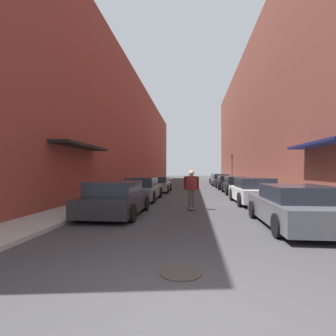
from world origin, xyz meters
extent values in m
plane|color=#38383A|center=(0.00, 21.59, 0.00)|extent=(118.77, 118.77, 0.00)
cube|color=#A3A099|center=(-5.01, 26.99, 0.06)|extent=(1.80, 53.99, 0.12)
cube|color=#A3A099|center=(5.01, 26.99, 0.06)|extent=(1.80, 53.99, 0.12)
cube|color=brown|center=(-7.91, 26.99, 5.87)|extent=(4.00, 53.99, 11.75)
cube|color=black|center=(-5.51, 9.45, 2.90)|extent=(1.00, 4.80, 0.12)
cube|color=brown|center=(7.91, 26.99, 7.89)|extent=(4.00, 53.99, 15.78)
cube|color=#141947|center=(5.51, 9.45, 2.90)|extent=(1.00, 4.80, 0.12)
cube|color=#232326|center=(-3.03, 6.90, 0.48)|extent=(1.93, 4.10, 0.62)
cube|color=#232833|center=(-3.03, 6.69, 1.04)|extent=(1.69, 2.13, 0.51)
cylinder|color=black|center=(-3.96, 8.16, 0.30)|extent=(0.18, 0.60, 0.60)
cylinder|color=black|center=(-2.10, 8.16, 0.30)|extent=(0.18, 0.60, 0.60)
cylinder|color=black|center=(-3.96, 5.63, 0.30)|extent=(0.18, 0.60, 0.60)
cylinder|color=black|center=(-2.10, 5.63, 0.30)|extent=(0.18, 0.60, 0.60)
cube|color=gray|center=(-3.00, 12.12, 0.48)|extent=(1.77, 4.81, 0.61)
cube|color=#232833|center=(-3.00, 11.88, 1.05)|extent=(1.54, 2.51, 0.52)
cylinder|color=black|center=(-3.85, 13.60, 0.32)|extent=(0.18, 0.65, 0.65)
cylinder|color=black|center=(-2.16, 13.60, 0.32)|extent=(0.18, 0.65, 0.65)
cylinder|color=black|center=(-3.85, 10.63, 0.32)|extent=(0.18, 0.65, 0.65)
cylinder|color=black|center=(-2.16, 10.63, 0.32)|extent=(0.18, 0.65, 0.65)
cube|color=gray|center=(-2.94, 17.84, 0.46)|extent=(1.93, 3.91, 0.59)
cube|color=#232833|center=(-2.94, 17.64, 0.97)|extent=(1.69, 2.03, 0.43)
cylinder|color=black|center=(-3.88, 19.05, 0.30)|extent=(0.18, 0.61, 0.61)
cylinder|color=black|center=(-2.00, 19.05, 0.30)|extent=(0.18, 0.61, 0.61)
cylinder|color=black|center=(-3.88, 16.63, 0.30)|extent=(0.18, 0.61, 0.61)
cylinder|color=black|center=(-2.00, 16.63, 0.30)|extent=(0.18, 0.61, 0.61)
cube|color=#515459|center=(2.99, 5.40, 0.49)|extent=(1.95, 4.50, 0.64)
cube|color=#232833|center=(2.99, 5.18, 1.04)|extent=(1.70, 2.34, 0.45)
cylinder|color=black|center=(2.05, 6.79, 0.31)|extent=(0.18, 0.62, 0.62)
cylinder|color=black|center=(3.92, 6.79, 0.31)|extent=(0.18, 0.62, 0.62)
cylinder|color=black|center=(2.05, 4.01, 0.31)|extent=(0.18, 0.62, 0.62)
cube|color=silver|center=(3.00, 10.97, 0.50)|extent=(1.90, 4.26, 0.63)
cube|color=#232833|center=(3.00, 10.76, 1.08)|extent=(1.65, 2.23, 0.52)
cylinder|color=black|center=(2.10, 12.28, 0.34)|extent=(0.18, 0.68, 0.68)
cylinder|color=black|center=(3.90, 12.28, 0.34)|extent=(0.18, 0.68, 0.68)
cylinder|color=black|center=(2.10, 9.66, 0.34)|extent=(0.18, 0.68, 0.68)
cylinder|color=black|center=(3.90, 9.66, 0.34)|extent=(0.18, 0.68, 0.68)
cube|color=black|center=(3.07, 16.67, 0.48)|extent=(1.74, 4.11, 0.57)
cube|color=#232833|center=(3.07, 16.46, 1.01)|extent=(1.52, 2.14, 0.51)
cylinder|color=black|center=(2.23, 17.94, 0.35)|extent=(0.18, 0.69, 0.69)
cylinder|color=black|center=(3.90, 17.94, 0.35)|extent=(0.18, 0.69, 0.69)
cylinder|color=black|center=(2.23, 15.40, 0.35)|extent=(0.18, 0.69, 0.69)
cylinder|color=black|center=(3.90, 15.40, 0.35)|extent=(0.18, 0.69, 0.69)
cube|color=black|center=(3.09, 21.62, 0.48)|extent=(1.94, 4.19, 0.57)
cube|color=#232833|center=(3.09, 21.42, 0.99)|extent=(1.69, 2.19, 0.45)
cylinder|color=black|center=(2.17, 22.91, 0.36)|extent=(0.18, 0.71, 0.71)
cylinder|color=black|center=(4.01, 22.91, 0.36)|extent=(0.18, 0.71, 0.71)
cylinder|color=black|center=(2.17, 20.33, 0.36)|extent=(0.18, 0.71, 0.71)
cylinder|color=black|center=(4.01, 20.33, 0.36)|extent=(0.18, 0.71, 0.71)
cube|color=#515459|center=(2.94, 26.76, 0.46)|extent=(1.93, 4.68, 0.58)
cube|color=#232833|center=(2.94, 26.53, 1.02)|extent=(1.66, 2.45, 0.54)
cylinder|color=black|center=(2.04, 28.20, 0.31)|extent=(0.18, 0.62, 0.62)
cylinder|color=black|center=(3.84, 28.20, 0.31)|extent=(0.18, 0.62, 0.62)
cylinder|color=black|center=(2.04, 25.32, 0.31)|extent=(0.18, 0.62, 0.62)
cylinder|color=black|center=(3.84, 25.32, 0.31)|extent=(0.18, 0.62, 0.62)
cube|color=#515459|center=(3.08, 32.03, 0.47)|extent=(1.77, 3.96, 0.56)
cube|color=#232833|center=(3.08, 31.83, 1.01)|extent=(1.56, 2.06, 0.52)
cylinder|color=black|center=(2.21, 33.26, 0.34)|extent=(0.18, 0.69, 0.69)
cylinder|color=black|center=(3.94, 33.26, 0.34)|extent=(0.18, 0.69, 0.69)
cylinder|color=black|center=(2.21, 30.80, 0.34)|extent=(0.18, 0.69, 0.69)
cylinder|color=black|center=(3.94, 30.80, 0.34)|extent=(0.18, 0.69, 0.69)
cube|color=brown|center=(-0.16, 8.58, 0.07)|extent=(0.20, 0.78, 0.02)
cylinder|color=beige|center=(-0.23, 8.83, 0.03)|extent=(0.03, 0.06, 0.06)
cylinder|color=beige|center=(-0.08, 8.83, 0.03)|extent=(0.03, 0.06, 0.06)
cylinder|color=beige|center=(-0.23, 8.33, 0.03)|extent=(0.03, 0.06, 0.06)
cylinder|color=beige|center=(-0.08, 8.33, 0.03)|extent=(0.03, 0.06, 0.06)
cylinder|color=#47423D|center=(-0.24, 8.58, 0.47)|extent=(0.12, 0.12, 0.79)
cylinder|color=#47423D|center=(-0.08, 8.58, 0.47)|extent=(0.12, 0.12, 0.79)
cube|color=maroon|center=(-0.16, 8.58, 1.16)|extent=(0.47, 0.21, 0.60)
sphere|color=tan|center=(-0.16, 8.58, 1.59)|extent=(0.25, 0.25, 0.25)
cylinder|color=maroon|center=(-0.44, 8.58, 1.16)|extent=(0.09, 0.09, 0.57)
cylinder|color=maroon|center=(0.12, 8.58, 1.16)|extent=(0.09, 0.09, 0.57)
cylinder|color=#332D28|center=(-0.29, 1.50, 0.01)|extent=(0.70, 0.70, 0.02)
cylinder|color=#2D2D2D|center=(4.65, 29.67, 1.89)|extent=(0.10, 0.10, 3.54)
cube|color=#332D0F|center=(4.65, 29.67, 3.43)|extent=(0.16, 0.16, 0.45)
sphere|color=red|center=(4.65, 29.58, 3.54)|extent=(0.11, 0.11, 0.11)
camera|label=1|loc=(-0.08, -2.88, 1.72)|focal=28.00mm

